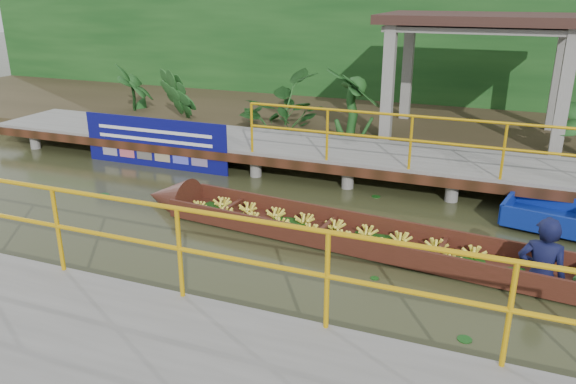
% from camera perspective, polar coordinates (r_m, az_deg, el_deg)
% --- Properties ---
extents(ground, '(80.00, 80.00, 0.00)m').
position_cam_1_polar(ground, '(9.19, -4.65, -4.04)').
color(ground, '#30351A').
rests_on(ground, ground).
extents(land_strip, '(30.00, 8.00, 0.45)m').
position_cam_1_polar(land_strip, '(15.86, 7.37, 7.03)').
color(land_strip, '#312918').
rests_on(land_strip, ground).
extents(far_dock, '(16.00, 2.06, 1.66)m').
position_cam_1_polar(far_dock, '(12.01, 2.57, 4.23)').
color(far_dock, slate).
rests_on(far_dock, ground).
extents(pavilion, '(4.40, 3.00, 3.00)m').
position_cam_1_polar(pavilion, '(13.86, 19.05, 15.15)').
color(pavilion, slate).
rests_on(pavilion, ground).
extents(foliage_backdrop, '(30.00, 0.80, 4.00)m').
position_cam_1_polar(foliage_backdrop, '(17.99, 9.70, 14.17)').
color(foliage_backdrop, '#133C14').
rests_on(foliage_backdrop, ground).
extents(vendor_boat, '(8.97, 1.78, 2.14)m').
position_cam_1_polar(vendor_boat, '(8.48, 11.75, -4.57)').
color(vendor_boat, '#381A0F').
rests_on(vendor_boat, ground).
extents(blue_banner, '(3.55, 0.04, 1.11)m').
position_cam_1_polar(blue_banner, '(12.65, -13.39, 4.89)').
color(blue_banner, '#0B0C5F').
rests_on(blue_banner, ground).
extents(tropical_plants, '(14.34, 1.34, 1.68)m').
position_cam_1_polar(tropical_plants, '(13.53, 5.71, 9.48)').
color(tropical_plants, '#133C14').
rests_on(tropical_plants, ground).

